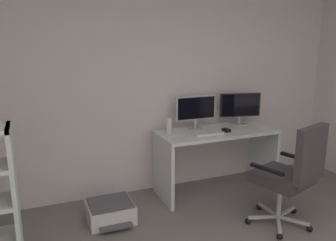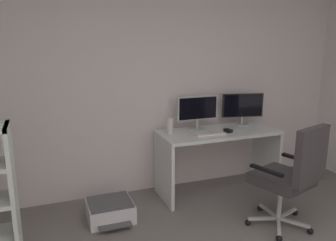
% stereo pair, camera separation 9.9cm
% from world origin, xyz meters
% --- Properties ---
extents(wall_back, '(5.16, 0.10, 2.69)m').
position_xyz_m(wall_back, '(0.00, 2.82, 1.35)').
color(wall_back, silver).
rests_on(wall_back, ground).
extents(desk, '(1.38, 0.59, 0.75)m').
position_xyz_m(desk, '(0.79, 2.41, 0.55)').
color(desk, silver).
rests_on(desk, ground).
extents(monitor_main, '(0.50, 0.18, 0.39)m').
position_xyz_m(monitor_main, '(0.58, 2.57, 0.99)').
color(monitor_main, '#B2B5B7').
rests_on(monitor_main, desk).
extents(monitor_secondary, '(0.50, 0.18, 0.39)m').
position_xyz_m(monitor_secondary, '(1.19, 2.57, 0.98)').
color(monitor_secondary, '#B2B5B7').
rests_on(monitor_secondary, desk).
extents(keyboard, '(0.34, 0.13, 0.02)m').
position_xyz_m(keyboard, '(0.61, 2.31, 0.76)').
color(keyboard, silver).
rests_on(keyboard, desk).
extents(computer_mouse, '(0.07, 0.11, 0.03)m').
position_xyz_m(computer_mouse, '(0.86, 2.33, 0.77)').
color(computer_mouse, black).
rests_on(computer_mouse, desk).
extents(desktop_speaker, '(0.07, 0.07, 0.17)m').
position_xyz_m(desktop_speaker, '(0.23, 2.52, 0.84)').
color(desktop_speaker, silver).
rests_on(desktop_speaker, desk).
extents(office_chair, '(0.63, 0.69, 1.05)m').
position_xyz_m(office_chair, '(1.02, 1.42, 0.57)').
color(office_chair, '#B7BABC').
rests_on(office_chair, ground).
extents(printer, '(0.45, 0.48, 0.20)m').
position_xyz_m(printer, '(-0.54, 2.20, 0.10)').
color(printer, silver).
rests_on(printer, ground).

